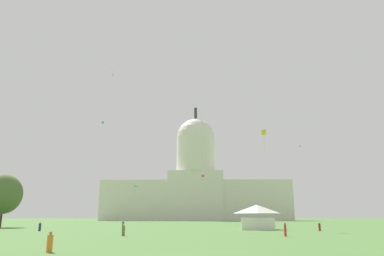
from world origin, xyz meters
TOP-DOWN VIEW (x-y plane):
  - capitol_building at (-1.75, 194.50)m, footprint 110.41×23.25m
  - event_tent at (13.34, 51.81)m, footprint 7.22×7.05m
  - tree_west_mid at (-45.23, 63.76)m, footprint 11.35×11.14m
  - person_orange_aisle_center at (-8.80, 5.35)m, footprint 0.53×0.53m
  - person_denim_lawn_far_right at (-13.51, 51.96)m, footprint 0.60×0.60m
  - person_olive_near_tree_east at (-8.17, 27.78)m, footprint 0.56×0.56m
  - person_maroon_mid_right at (23.65, 45.71)m, footprint 0.45×0.45m
  - person_red_near_tree_west at (13.40, 27.13)m, footprint 0.37×0.37m
  - person_navy_mid_center at (-26.45, 43.01)m, footprint 0.52×0.52m
  - kite_yellow_mid at (15.11, 49.57)m, footprint 1.09×1.09m
  - kite_turquoise_low at (-21.61, 105.88)m, footprint 1.81×1.06m
  - kite_red_mid at (2.61, 143.96)m, footprint 1.31×1.30m
  - kite_white_high at (-28.28, 94.49)m, footprint 1.33×1.84m
  - kite_lime_mid at (2.35, 114.78)m, footprint 1.06×1.67m
  - kite_violet_mid at (39.94, 112.23)m, footprint 1.19×1.66m
  - kite_cyan_mid at (-32.84, 100.04)m, footprint 0.79×0.44m

SIDE VIEW (x-z plane):
  - person_orange_aisle_center at x=-8.80m, z-range -0.08..1.43m
  - person_maroon_mid_right at x=23.65m, z-range -0.07..1.47m
  - person_olive_near_tree_east at x=-8.17m, z-range -0.07..1.49m
  - person_navy_mid_center at x=-26.45m, z-range -0.08..1.49m
  - person_denim_lawn_far_right at x=-13.51m, z-range -0.08..1.65m
  - person_red_near_tree_west at x=13.40m, z-range -0.05..1.71m
  - event_tent at x=13.34m, z-range 0.00..4.81m
  - tree_west_mid at x=-45.23m, z-range 1.52..13.94m
  - kite_turquoise_low at x=-21.61m, z-range 11.41..13.92m
  - kite_yellow_mid at x=15.11m, z-range 17.11..21.28m
  - capitol_building at x=-1.75m, z-range -13.93..54.84m
  - kite_red_mid at x=2.61m, z-range 19.28..22.13m
  - kite_lime_mid at x=2.35m, z-range 23.40..23.69m
  - kite_violet_mid at x=39.94m, z-range 25.96..29.35m
  - kite_cyan_mid at x=-32.84m, z-range 34.45..35.31m
  - kite_white_high at x=-28.28m, z-range 50.97..53.07m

